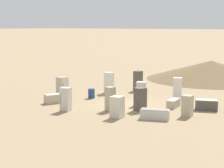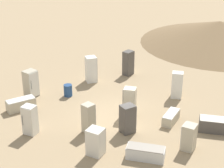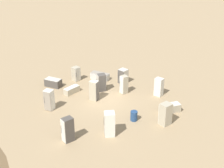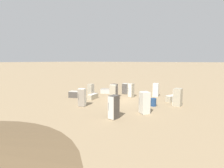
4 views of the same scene
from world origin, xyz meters
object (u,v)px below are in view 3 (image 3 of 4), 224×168
discarded_fridge_2 (123,76)px  discarded_fridge_11 (124,85)px  discarded_fridge_1 (53,83)px  discarded_fridge_10 (159,87)px  discarded_fridge_8 (100,76)px  discarded_fridge_13 (170,108)px  discarded_fridge_3 (165,114)px  discarded_fridge_6 (110,124)px  rusty_barrel (134,116)px  discarded_fridge_9 (72,90)px  discarded_fridge_12 (94,91)px  discarded_fridge_7 (76,74)px  discarded_fridge_0 (49,100)px  discarded_fridge_5 (101,83)px  discarded_fridge_4 (68,130)px

discarded_fridge_2 → discarded_fridge_11: bearing=131.6°
discarded_fridge_1 → discarded_fridge_10: discarded_fridge_10 is taller
discarded_fridge_8 → discarded_fridge_13: (-8.83, -0.00, 0.03)m
discarded_fridge_2 → discarded_fridge_3: (-7.48, 2.80, 0.17)m
discarded_fridge_6 → rusty_barrel: size_ratio=2.36×
discarded_fridge_3 → discarded_fridge_6: bearing=160.2°
discarded_fridge_2 → discarded_fridge_1: bearing=48.0°
discarded_fridge_3 → discarded_fridge_8: 9.88m
discarded_fridge_2 → discarded_fridge_8: size_ratio=0.71×
discarded_fridge_9 → discarded_fridge_12: bearing=-170.8°
discarded_fridge_10 → discarded_fridge_8: bearing=-175.6°
discarded_fridge_10 → discarded_fridge_13: size_ratio=0.90×
discarded_fridge_11 → discarded_fridge_12: bearing=82.0°
discarded_fridge_11 → discarded_fridge_12: size_ratio=0.95×
discarded_fridge_12 → rusty_barrel: 4.76m
rusty_barrel → discarded_fridge_7: bearing=-7.1°
discarded_fridge_1 → discarded_fridge_7: bearing=-31.3°
discarded_fridge_11 → discarded_fridge_8: bearing=2.7°
discarded_fridge_2 → discarded_fridge_11: size_ratio=0.84×
discarded_fridge_10 → discarded_fridge_6: bearing=-87.6°
rusty_barrel → discarded_fridge_2: bearing=-37.2°
discarded_fridge_6 → discarded_fridge_7: bearing=13.8°
discarded_fridge_12 → rusty_barrel: size_ratio=2.25×
discarded_fridge_13 → discarded_fridge_3: bearing=-40.1°
discarded_fridge_0 → discarded_fridge_13: (-7.03, -7.03, -0.53)m
rusty_barrel → discarded_fridge_10: bearing=-73.0°
discarded_fridge_10 → discarded_fridge_0: bearing=-127.4°
discarded_fridge_9 → rusty_barrel: rusty_barrel is taller
discarded_fridge_9 → discarded_fridge_12: (-2.39, -0.71, 0.60)m
discarded_fridge_5 → discarded_fridge_13: discarded_fridge_5 is taller
discarded_fridge_0 → discarded_fridge_3: bearing=-169.9°
rusty_barrel → discarded_fridge_12: bearing=1.4°
discarded_fridge_6 → rusty_barrel: discarded_fridge_6 is taller
discarded_fridge_9 → discarded_fridge_13: size_ratio=0.86×
discarded_fridge_8 → discarded_fridge_10: size_ratio=1.19×
discarded_fridge_7 → discarded_fridge_5: bearing=91.3°
discarded_fridge_10 → discarded_fridge_13: discarded_fridge_10 is taller
discarded_fridge_10 → discarded_fridge_12: (3.29, 4.82, 0.05)m
discarded_fridge_6 → discarded_fridge_1: bearing=28.0°
discarded_fridge_3 → discarded_fridge_11: bearing=80.8°
discarded_fridge_0 → discarded_fridge_6: bearing=167.3°
discarded_fridge_9 → discarded_fridge_7: bearing=-52.3°
discarded_fridge_12 → discarded_fridge_13: bearing=97.0°
discarded_fridge_3 → discarded_fridge_9: 9.38m
discarded_fridge_2 → discarded_fridge_6: (-5.70, 6.91, 0.22)m
discarded_fridge_4 → discarded_fridge_12: 6.29m
discarded_fridge_2 → discarded_fridge_10: (-4.07, -0.53, 0.13)m
discarded_fridge_0 → discarded_fridge_8: discarded_fridge_0 is taller
discarded_fridge_8 → discarded_fridge_11: bearing=63.3°
discarded_fridge_4 → discarded_fridge_8: (6.48, -8.45, -0.59)m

